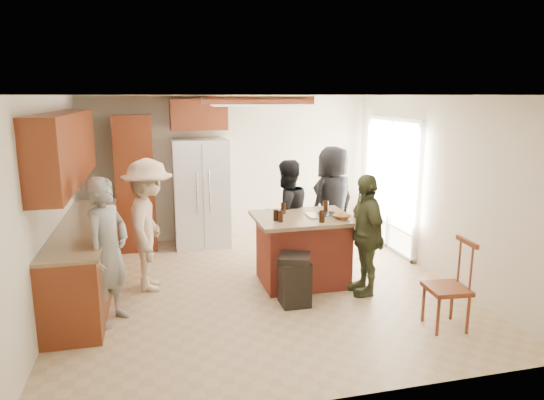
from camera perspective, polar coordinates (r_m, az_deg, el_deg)
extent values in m
plane|color=tan|center=(6.53, -1.32, -10.30)|extent=(5.00, 5.00, 0.00)
plane|color=white|center=(6.03, -1.44, 12.22)|extent=(5.00, 5.00, 0.00)
plane|color=beige|center=(8.58, -5.02, 3.79)|extent=(5.00, 0.00, 5.00)
plane|color=beige|center=(3.84, 6.84, -6.83)|extent=(5.00, 0.00, 5.00)
plane|color=beige|center=(6.14, -24.81, -0.67)|extent=(0.00, 5.00, 5.00)
plane|color=beige|center=(7.12, 18.66, 1.46)|extent=(0.00, 5.00, 5.00)
cube|color=white|center=(8.17, 13.97, 1.62)|extent=(0.02, 1.60, 2.10)
cube|color=white|center=(8.16, 13.84, 1.62)|extent=(0.08, 1.72, 2.10)
cube|color=maroon|center=(6.23, -1.84, 11.66)|extent=(1.30, 0.70, 0.10)
cube|color=white|center=(6.23, -1.84, 11.11)|extent=(1.10, 0.50, 0.02)
cube|color=olive|center=(9.21, 22.04, -4.77)|extent=(3.00, 3.00, 0.10)
cube|color=#593319|center=(9.87, 23.80, 2.43)|extent=(1.40, 1.60, 2.00)
imported|color=gray|center=(5.62, -18.72, -5.76)|extent=(0.69, 0.74, 1.65)
imported|color=black|center=(7.08, 1.69, -1.69)|extent=(0.90, 0.72, 1.60)
imported|color=black|center=(7.56, 7.15, -0.29)|extent=(1.01, 0.87, 1.75)
imported|color=#3A3F24|center=(6.26, 10.93, -4.00)|extent=(0.48, 0.92, 1.55)
imported|color=tan|center=(6.45, -14.24, -2.89)|extent=(0.61, 1.15, 1.72)
cube|color=maroon|center=(6.68, -21.03, -6.59)|extent=(0.60, 3.00, 0.88)
cube|color=#846B4C|center=(6.55, -21.33, -2.77)|extent=(0.64, 3.00, 0.04)
cube|color=maroon|center=(6.40, -23.12, 5.65)|extent=(0.35, 3.00, 0.85)
cube|color=maroon|center=(8.21, -15.77, 1.94)|extent=(0.60, 0.60, 2.20)
cube|color=maroon|center=(8.13, -8.70, 9.96)|extent=(0.90, 0.60, 0.50)
cube|color=white|center=(8.20, -8.36, 0.83)|extent=(0.90, 0.72, 1.80)
cube|color=gray|center=(7.85, -8.09, 0.32)|extent=(0.01, 0.01, 1.71)
cylinder|color=silver|center=(7.79, -8.82, 0.90)|extent=(0.02, 0.02, 0.70)
cylinder|color=silver|center=(7.81, -7.36, 0.97)|extent=(0.02, 0.02, 0.70)
cube|color=#A23A29|center=(6.58, 3.62, -6.06)|extent=(1.10, 0.85, 0.88)
cube|color=#7F6749|center=(6.45, 3.67, -2.13)|extent=(1.28, 1.03, 0.05)
cube|color=silver|center=(6.47, 5.92, -1.80)|extent=(0.41, 0.32, 0.02)
imported|color=brown|center=(6.35, 8.23, -1.96)|extent=(0.28, 0.28, 0.05)
cylinder|color=black|center=(6.12, 1.01, -1.91)|extent=(0.07, 0.07, 0.15)
cylinder|color=black|center=(6.55, 1.34, -0.97)|extent=(0.07, 0.07, 0.15)
cylinder|color=black|center=(6.71, 6.38, -0.73)|extent=(0.07, 0.07, 0.15)
cylinder|color=black|center=(6.13, 5.89, -1.96)|extent=(0.07, 0.07, 0.15)
cylinder|color=black|center=(6.18, 0.47, -1.78)|extent=(0.07, 0.07, 0.15)
cube|color=black|center=(5.96, 2.67, -9.72)|extent=(0.34, 0.34, 0.55)
cube|color=black|center=(5.85, 2.70, -6.86)|extent=(0.46, 0.46, 0.08)
cube|color=maroon|center=(5.65, 19.87, -9.79)|extent=(0.46, 0.46, 0.05)
cylinder|color=maroon|center=(5.53, 18.96, -12.82)|extent=(0.04, 0.04, 0.44)
cylinder|color=maroon|center=(5.69, 22.07, -12.34)|extent=(0.04, 0.04, 0.44)
cylinder|color=maroon|center=(5.80, 17.39, -11.49)|extent=(0.04, 0.04, 0.44)
cylinder|color=maroon|center=(5.96, 20.39, -11.09)|extent=(0.04, 0.04, 0.44)
cube|color=maroon|center=(5.58, 21.98, -4.59)|extent=(0.08, 0.40, 0.05)
cylinder|color=maroon|center=(5.56, 22.40, -7.40)|extent=(0.03, 0.03, 0.50)
cylinder|color=maroon|center=(5.75, 21.18, -6.65)|extent=(0.03, 0.03, 0.50)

